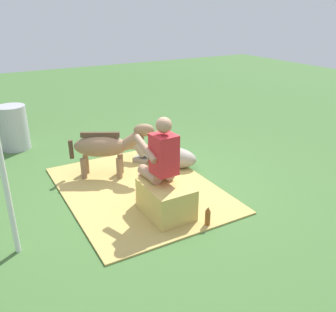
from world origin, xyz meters
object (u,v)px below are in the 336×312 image
object	(u,v)px
soda_bottle	(208,217)
water_barrel	(13,128)
hay_bale	(166,200)
pony_standing	(107,146)
person_seated	(159,160)
pony_lying	(166,156)

from	to	relation	value
soda_bottle	water_barrel	bearing A→B (deg)	22.35
hay_bale	pony_standing	world-z (taller)	pony_standing
hay_bale	person_seated	size ratio (longest dim) A/B	0.54
person_seated	hay_bale	bearing A→B (deg)	-177.91
pony_standing	pony_lying	xyz separation A→B (m)	(-0.09, -1.01, -0.34)
pony_standing	water_barrel	xyz separation A→B (m)	(2.07, 1.09, -0.11)
person_seated	soda_bottle	bearing A→B (deg)	-153.23
soda_bottle	water_barrel	size ratio (longest dim) A/B	0.33
water_barrel	pony_standing	bearing A→B (deg)	-152.19
hay_bale	person_seated	bearing A→B (deg)	2.09
person_seated	pony_standing	bearing A→B (deg)	10.19
pony_standing	water_barrel	world-z (taller)	pony_standing
person_seated	water_barrel	size ratio (longest dim) A/B	1.58
soda_bottle	water_barrel	xyz separation A→B (m)	(4.02, 1.65, 0.29)
hay_bale	water_barrel	distance (m)	3.79
pony_standing	soda_bottle	bearing A→B (deg)	-163.95
pony_standing	pony_lying	world-z (taller)	pony_standing
pony_standing	soda_bottle	distance (m)	2.07
hay_bale	soda_bottle	size ratio (longest dim) A/B	2.60
hay_bale	water_barrel	xyz separation A→B (m)	(3.54, 1.33, 0.20)
soda_bottle	person_seated	bearing A→B (deg)	26.77
soda_bottle	pony_lying	bearing A→B (deg)	-13.63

